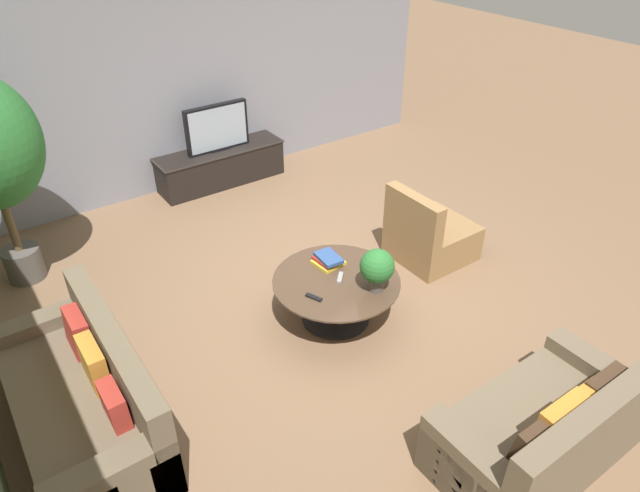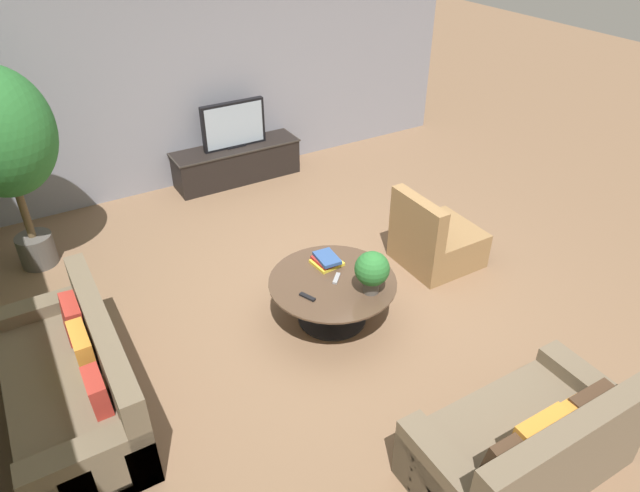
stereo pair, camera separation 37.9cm
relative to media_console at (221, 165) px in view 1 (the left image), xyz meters
name	(u,v)px [view 1 (the left image)]	position (x,y,z in m)	size (l,w,h in m)	color
ground_plane	(339,295)	(-0.18, -2.94, -0.26)	(24.00, 24.00, 0.00)	brown
back_wall_stone	(187,70)	(-0.18, 0.32, 1.24)	(7.40, 0.12, 3.00)	gray
media_console	(221,165)	(0.00, 0.00, 0.00)	(1.75, 0.50, 0.49)	black
television	(217,128)	(0.00, 0.00, 0.54)	(0.87, 0.13, 0.62)	black
coffee_table	(336,291)	(-0.42, -3.21, 0.07)	(1.19, 1.19, 0.46)	black
couch_by_wall	(85,400)	(-2.73, -3.14, 0.03)	(0.84, 1.91, 0.84)	brown
couch_near_entry	(544,431)	(-0.15, -5.32, 0.04)	(1.56, 0.84, 0.84)	brown
armchair_wicker	(429,236)	(1.03, -2.96, 0.02)	(0.80, 0.76, 0.86)	olive
potted_plant_tabletop	(377,267)	(-0.21, -3.52, 0.44)	(0.31, 0.31, 0.41)	#514C47
book_stack	(328,260)	(-0.34, -2.95, 0.24)	(0.27, 0.28, 0.09)	gold
remote_black	(314,297)	(-0.75, -3.31, 0.21)	(0.04, 0.16, 0.02)	black
remote_silver	(340,277)	(-0.38, -3.21, 0.21)	(0.04, 0.16, 0.02)	gray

